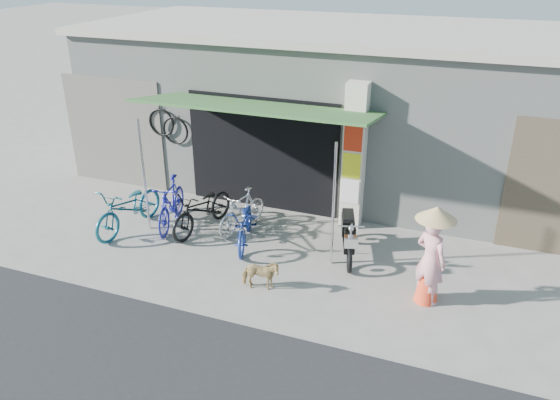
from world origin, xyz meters
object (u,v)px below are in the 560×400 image
at_px(nun, 431,256).
at_px(bike_navy, 246,224).
at_px(bike_teal, 129,208).
at_px(street_dog, 260,275).
at_px(moped, 348,235).
at_px(bike_blue, 171,204).
at_px(bike_black, 203,209).
at_px(bike_silver, 242,211).

bearing_deg(nun, bike_navy, 21.08).
bearing_deg(bike_teal, street_dog, -11.27).
distance_m(street_dog, moped, 2.00).
xyz_separation_m(street_dog, moped, (1.10, 1.66, 0.14)).
relative_size(bike_blue, bike_black, 0.95).
height_order(bike_teal, street_dog, bike_teal).
distance_m(bike_teal, bike_navy, 2.48).
xyz_separation_m(bike_black, street_dog, (1.92, -1.59, -0.19)).
height_order(bike_blue, bike_black, bike_blue).
distance_m(bike_silver, street_dog, 2.20).
bearing_deg(bike_black, bike_teal, -148.59).
xyz_separation_m(bike_teal, bike_black, (1.41, 0.52, -0.02)).
relative_size(bike_teal, nun, 1.10).
distance_m(bike_blue, nun, 5.37).
relative_size(bike_teal, bike_navy, 1.15).
height_order(bike_silver, moped, moped).
height_order(bike_teal, nun, nun).
distance_m(bike_teal, moped, 4.47).
distance_m(street_dog, nun, 2.82).
bearing_deg(moped, nun, -49.29).
relative_size(bike_silver, nun, 0.85).
relative_size(bike_silver, moped, 0.92).
distance_m(bike_silver, bike_navy, 0.59).
height_order(bike_navy, moped, moped).
bearing_deg(bike_blue, street_dog, -44.19).
bearing_deg(bike_teal, bike_black, 26.70).
distance_m(bike_black, moped, 3.02).
distance_m(bike_black, nun, 4.71).
xyz_separation_m(bike_teal, bike_navy, (2.47, 0.28, -0.06)).
height_order(bike_black, street_dog, bike_black).
bearing_deg(bike_navy, bike_silver, 104.15).
bearing_deg(bike_black, street_dog, -28.34).
relative_size(bike_silver, bike_navy, 0.90).
relative_size(bike_black, bike_navy, 1.10).
bearing_deg(bike_blue, moped, -11.78).
xyz_separation_m(bike_blue, nun, (5.29, -0.86, 0.34)).
distance_m(bike_blue, moped, 3.71).
bearing_deg(moped, bike_blue, 165.41).
bearing_deg(bike_navy, bike_black, 150.67).
relative_size(bike_black, bike_silver, 1.23).
bearing_deg(bike_black, bike_blue, -162.80).
bearing_deg(moped, bike_teal, 170.75).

